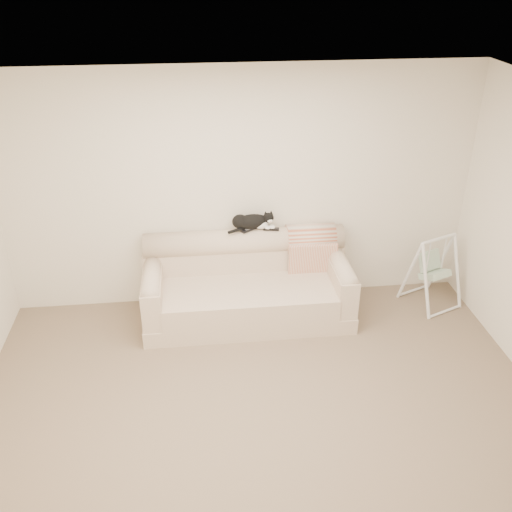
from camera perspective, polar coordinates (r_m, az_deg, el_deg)
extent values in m
plane|color=brown|center=(5.08, 0.78, -15.92)|extent=(5.00, 5.00, 0.00)
cube|color=beige|center=(6.06, -1.55, 6.59)|extent=(5.00, 0.04, 2.60)
cube|color=white|center=(3.76, 1.04, 13.63)|extent=(5.00, 4.00, 0.02)
cube|color=tan|center=(6.21, -0.81, -5.46)|extent=(2.20, 0.90, 0.18)
cube|color=tan|center=(6.00, -0.72, -4.37)|extent=(1.80, 0.68, 0.24)
cube|color=tan|center=(6.32, -1.15, -1.19)|extent=(2.20, 0.22, 0.50)
cylinder|color=tan|center=(6.16, -1.17, 1.46)|extent=(2.16, 0.28, 0.28)
cube|color=tan|center=(6.05, -10.22, -3.61)|extent=(0.20, 0.88, 0.42)
cylinder|color=tan|center=(5.94, -10.39, -1.89)|extent=(0.18, 0.84, 0.18)
cube|color=tan|center=(6.21, 8.31, -2.52)|extent=(0.20, 0.88, 0.42)
cylinder|color=tan|center=(6.11, 8.44, -0.83)|extent=(0.18, 0.84, 0.18)
cube|color=black|center=(6.08, -0.72, 2.66)|extent=(0.18, 0.14, 0.02)
cube|color=gray|center=(6.08, -0.72, 2.78)|extent=(0.10, 0.09, 0.01)
cube|color=black|center=(6.10, 1.53, 2.72)|extent=(0.18, 0.08, 0.02)
ellipsoid|color=black|center=(6.06, -0.44, 3.48)|extent=(0.38, 0.22, 0.15)
ellipsoid|color=black|center=(6.04, -1.62, 3.47)|extent=(0.19, 0.17, 0.15)
ellipsoid|color=white|center=(6.08, 0.54, 3.20)|extent=(0.15, 0.11, 0.11)
ellipsoid|color=black|center=(6.06, 1.26, 3.86)|extent=(0.13, 0.13, 0.11)
ellipsoid|color=white|center=(6.03, 1.41, 3.56)|extent=(0.07, 0.06, 0.04)
sphere|color=#BF7272|center=(6.01, 1.46, 3.47)|extent=(0.01, 0.01, 0.01)
cone|color=black|center=(6.04, 0.96, 4.32)|extent=(0.06, 0.06, 0.05)
cone|color=black|center=(6.05, 1.52, 4.38)|extent=(0.05, 0.06, 0.05)
sphere|color=olive|center=(6.01, 1.18, 3.75)|extent=(0.02, 0.02, 0.02)
sphere|color=olive|center=(6.02, 1.55, 3.78)|extent=(0.02, 0.02, 0.02)
ellipsoid|color=white|center=(6.07, 1.16, 2.90)|extent=(0.08, 0.09, 0.03)
ellipsoid|color=white|center=(6.08, 1.61, 2.95)|extent=(0.08, 0.09, 0.03)
cylinder|color=black|center=(6.01, -1.98, 2.58)|extent=(0.19, 0.12, 0.03)
cylinder|color=#BE603F|center=(6.27, 5.44, 1.80)|extent=(0.52, 0.33, 0.33)
cube|color=#BE603F|center=(6.21, 5.67, -0.55)|extent=(0.52, 0.09, 0.42)
cylinder|color=white|center=(6.38, 16.62, -2.47)|extent=(0.14, 0.28, 0.82)
cylinder|color=white|center=(6.53, 15.12, -1.50)|extent=(0.14, 0.28, 0.82)
cylinder|color=white|center=(6.69, 19.48, -1.44)|extent=(0.14, 0.28, 0.82)
cylinder|color=white|center=(6.83, 17.98, -0.53)|extent=(0.14, 0.28, 0.82)
cylinder|color=white|center=(6.42, 17.83, 1.65)|extent=(0.44, 0.21, 0.04)
cylinder|color=white|center=(6.66, 18.35, -5.28)|extent=(0.44, 0.20, 0.03)
cylinder|color=white|center=(6.94, 15.44, -3.34)|extent=(0.44, 0.20, 0.03)
cube|color=white|center=(6.60, 17.45, -1.77)|extent=(0.34, 0.33, 0.15)
cube|color=white|center=(6.61, 16.96, -0.43)|extent=(0.29, 0.22, 0.22)
cylinder|color=white|center=(6.43, 16.86, -0.10)|extent=(0.01, 0.01, 0.38)
cylinder|color=white|center=(6.59, 18.30, 0.37)|extent=(0.01, 0.01, 0.38)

